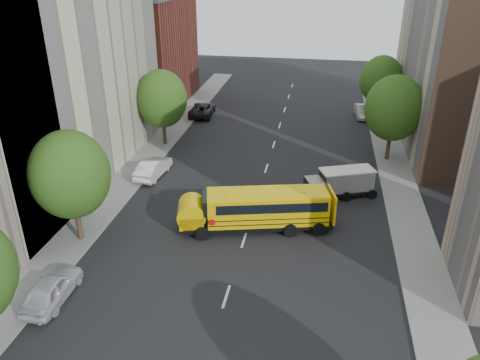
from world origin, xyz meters
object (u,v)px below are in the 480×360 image
(street_tree_1, at_px, (70,175))
(parked_car_2, at_px, (202,109))
(parked_car_0, at_px, (52,288))
(parked_car_5, at_px, (362,111))
(street_tree_2, at_px, (162,99))
(street_tree_4, at_px, (394,108))
(school_bus, at_px, (256,208))
(safari_truck, at_px, (341,182))
(street_tree_5, at_px, (381,80))
(parked_car_1, at_px, (153,168))

(street_tree_1, bearing_deg, parked_car_2, 87.14)
(parked_car_0, relative_size, parked_car_2, 0.83)
(parked_car_5, bearing_deg, street_tree_2, -153.15)
(parked_car_0, bearing_deg, parked_car_2, -91.11)
(street_tree_4, xyz_separation_m, parked_car_5, (-1.63, 12.76, -4.36))
(school_bus, distance_m, parked_car_0, 14.02)
(street_tree_1, distance_m, school_bus, 12.56)
(school_bus, relative_size, parked_car_2, 1.94)
(parked_car_0, bearing_deg, street_tree_1, -77.94)
(street_tree_4, distance_m, parked_car_2, 23.31)
(street_tree_4, distance_m, safari_truck, 10.11)
(school_bus, distance_m, safari_truck, 8.60)
(street_tree_2, bearing_deg, school_bus, -51.18)
(school_bus, height_order, parked_car_2, school_bus)
(street_tree_2, bearing_deg, street_tree_1, -90.00)
(street_tree_5, height_order, parked_car_1, street_tree_5)
(street_tree_5, xyz_separation_m, parked_car_5, (-1.63, 0.76, -3.99))
(school_bus, distance_m, parked_car_5, 28.53)
(safari_truck, bearing_deg, street_tree_2, 133.35)
(parked_car_0, distance_m, parked_car_5, 41.35)
(street_tree_4, distance_m, parked_car_5, 13.58)
(parked_car_2, bearing_deg, street_tree_2, 79.14)
(parked_car_0, height_order, parked_car_5, parked_car_0)
(street_tree_1, height_order, parked_car_0, street_tree_1)
(street_tree_4, distance_m, school_bus, 18.09)
(parked_car_2, bearing_deg, parked_car_0, 87.09)
(street_tree_5, height_order, parked_car_5, street_tree_5)
(safari_truck, relative_size, parked_car_2, 1.01)
(street_tree_5, height_order, safari_truck, street_tree_5)
(parked_car_0, relative_size, parked_car_5, 1.06)
(parked_car_0, bearing_deg, street_tree_2, -87.77)
(street_tree_2, relative_size, parked_car_5, 1.78)
(street_tree_1, distance_m, parked_car_5, 37.13)
(street_tree_5, height_order, parked_car_2, street_tree_5)
(safari_truck, bearing_deg, parked_car_1, 155.39)
(street_tree_2, relative_size, school_bus, 0.72)
(parked_car_1, xyz_separation_m, parked_car_5, (18.97, 20.11, -0.08))
(parked_car_2, bearing_deg, street_tree_1, 84.23)
(safari_truck, bearing_deg, street_tree_5, 55.99)
(street_tree_2, distance_m, parked_car_0, 24.37)
(street_tree_5, xyz_separation_m, school_bus, (-10.44, -26.36, -3.06))
(street_tree_5, bearing_deg, parked_car_1, -136.79)
(parked_car_1, distance_m, parked_car_2, 17.38)
(street_tree_2, distance_m, school_bus, 18.71)
(parked_car_5, bearing_deg, street_tree_1, -128.72)
(parked_car_0, height_order, parked_car_1, parked_car_1)
(street_tree_4, xyz_separation_m, parked_car_2, (-20.60, 10.02, -4.31))
(street_tree_4, bearing_deg, school_bus, -126.02)
(street_tree_5, height_order, parked_car_0, street_tree_5)
(parked_car_0, distance_m, parked_car_1, 16.63)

